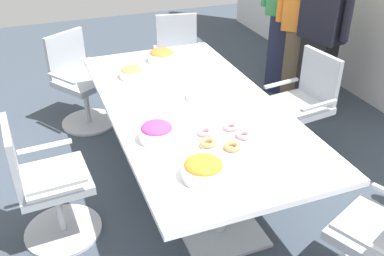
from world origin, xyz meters
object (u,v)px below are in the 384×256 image
Objects in this scene: snack_bowl_cookies at (132,72)px; snack_bowl_candy_mix at (157,132)px; office_chair_4 at (179,64)px; plate_stack at (201,96)px; office_chair_0 at (47,189)px; conference_table at (192,119)px; office_chair_3 at (302,110)px; office_chair_5 at (81,85)px; donut_platter at (224,137)px; person_standing_2 at (322,33)px; person_standing_0 at (289,6)px; person_standing_1 at (305,23)px; snack_bowl_pretzels at (162,55)px; snack_bowl_chips_orange at (203,169)px.

snack_bowl_cookies is 0.91× the size of snack_bowl_candy_mix.
office_chair_4 is 4.04× the size of plate_stack.
office_chair_0 is 0.85m from snack_bowl_candy_mix.
conference_table is 1.13m from office_chair_3.
office_chair_5 is 2.53× the size of donut_platter.
person_standing_2 reaches higher than donut_platter.
office_chair_0 is at bearing 59.23° from office_chair_4.
office_chair_5 is at bearing 44.39° from person_standing_0.
office_chair_4 is 1.24m from snack_bowl_cookies.
office_chair_5 reaches higher than donut_platter.
conference_table is at bearing 76.26° from person_standing_1.
office_chair_0 is 4.04× the size of plate_stack.
office_chair_4 is 1.10m from office_chair_5.
person_standing_1 reaches higher than office_chair_5.
person_standing_2 is (0.57, 0.04, -0.12)m from person_standing_0.
snack_bowl_candy_mix is at bearing 77.92° from office_chair_4.
conference_table is 10.61× the size of snack_bowl_candy_mix.
person_standing_2 is 4.64× the size of donut_platter.
conference_table is at bearing 91.46° from office_chair_3.
snack_bowl_candy_mix is (1.26, -0.43, 0.00)m from snack_bowl_pretzels.
donut_platter reaches higher than conference_table.
snack_bowl_candy_mix is (1.01, -0.09, 0.01)m from snack_bowl_cookies.
snack_bowl_chips_orange reaches higher than snack_bowl_pretzels.
donut_platter is (0.36, 1.11, 0.36)m from office_chair_0.
snack_bowl_pretzels is at bearing 176.92° from conference_table.
office_chair_0 is 0.49× the size of person_standing_0.
office_chair_0 reaches higher than snack_bowl_candy_mix.
person_standing_0 reaches higher than office_chair_5.
person_standing_1 reaches higher than plate_stack.
office_chair_3 is at bearing 102.25° from person_standing_1.
person_standing_0 is at bearing 115.17° from office_chair_0.
donut_platter is at bearing 115.42° from person_standing_2.
office_chair_5 is (-1.22, -1.74, 0.00)m from office_chair_3.
office_chair_5 is 2.30m from snack_bowl_chips_orange.
office_chair_5 is at bearing 159.93° from office_chair_0.
donut_platter is (0.70, -1.08, 0.36)m from office_chair_3.
snack_bowl_cookies is at bearing 82.54° from office_chair_5.
snack_bowl_chips_orange is at bearing 119.50° from office_chair_3.
snack_bowl_candy_mix is (0.54, -1.48, 0.40)m from office_chair_3.
snack_bowl_chips_orange is at bearing 14.98° from snack_bowl_candy_mix.
person_standing_2 is at bearing 93.53° from snack_bowl_cookies.
person_standing_1 reaches higher than snack_bowl_cookies.
office_chair_3 is 1.00× the size of office_chair_4.
conference_table is at bearing -3.08° from snack_bowl_pretzels.
person_standing_0 is (0.24, 1.16, 0.58)m from office_chair_4.
person_standing_0 is at bearing -30.97° from office_chair_3.
plate_stack is (0.10, -1.00, 0.36)m from office_chair_3.
snack_bowl_cookies reaches higher than donut_platter.
snack_bowl_chips_orange reaches higher than plate_stack.
person_standing_1 is at bearing 133.93° from donut_platter.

